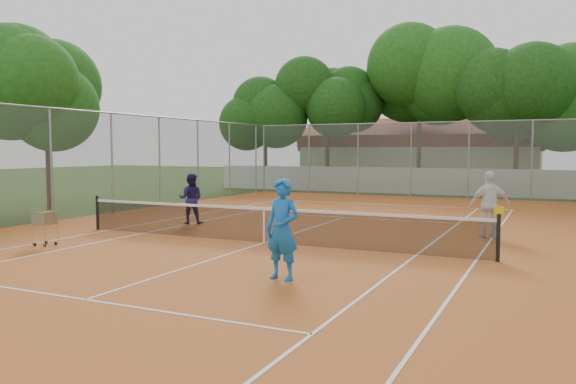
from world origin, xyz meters
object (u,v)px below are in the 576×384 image
at_px(tennis_net, 264,225).
at_px(player_far_left, 191,199).
at_px(player_far_right, 490,205).
at_px(ball_hopper, 45,227).
at_px(player_near, 282,229).
at_px(clubhouse, 421,154).

height_order(tennis_net, player_far_left, player_far_left).
xyz_separation_m(tennis_net, player_far_right, (5.40, 3.59, 0.46)).
distance_m(player_far_left, player_far_right, 9.56).
distance_m(player_far_left, ball_hopper, 5.39).
bearing_deg(tennis_net, player_far_right, 33.63).
distance_m(tennis_net, player_near, 4.35).
bearing_deg(tennis_net, ball_hopper, -149.88).
bearing_deg(ball_hopper, clubhouse, 96.34).
height_order(tennis_net, player_near, player_near).
distance_m(tennis_net, ball_hopper, 5.73).
relative_size(clubhouse, player_near, 8.38).
relative_size(tennis_net, ball_hopper, 12.02).
bearing_deg(tennis_net, player_near, -57.47).
xyz_separation_m(tennis_net, ball_hopper, (-4.96, -2.88, 0.00)).
distance_m(player_near, ball_hopper, 7.34).
bearing_deg(player_far_left, player_far_right, 164.99).
xyz_separation_m(tennis_net, clubhouse, (-2.00, 29.00, 1.69)).
xyz_separation_m(clubhouse, ball_hopper, (-2.96, -31.88, -1.69)).
bearing_deg(clubhouse, tennis_net, -86.05).
bearing_deg(player_far_right, ball_hopper, 10.16).
distance_m(tennis_net, clubhouse, 29.12).
height_order(clubhouse, player_far_left, clubhouse).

